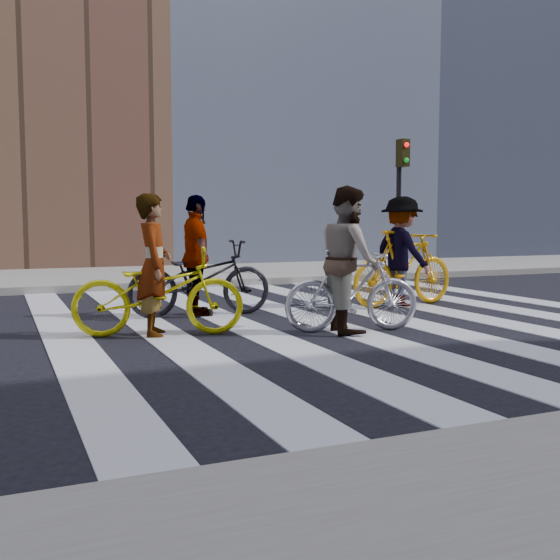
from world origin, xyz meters
TOP-DOWN VIEW (x-y plane):
  - ground at (0.00, 0.00)m, footprint 100.00×100.00m
  - sidewalk_far at (0.00, 7.50)m, footprint 100.00×5.00m
  - zebra_crosswalk at (0.00, 0.00)m, footprint 8.25×10.00m
  - traffic_signal at (4.40, 5.32)m, footprint 0.22×0.42m
  - bike_yellow_left at (-2.81, -0.34)m, footprint 2.14×1.18m
  - bike_silver_mid at (-0.54, -1.02)m, footprint 1.78×0.83m
  - bike_yellow_right at (1.46, 0.81)m, footprint 2.11×0.86m
  - bike_dark_rear at (-1.88, 1.05)m, footprint 2.13×0.83m
  - rider_left at (-2.86, -0.34)m, footprint 0.55×0.70m
  - rider_mid at (-0.59, -1.02)m, footprint 0.85×1.00m
  - rider_right at (1.41, 0.81)m, footprint 0.81×1.22m
  - rider_rear at (-1.93, 1.05)m, footprint 0.48×1.05m

SIDE VIEW (x-z plane):
  - ground at x=0.00m, z-range 0.00..0.00m
  - zebra_crosswalk at x=0.00m, z-range 0.00..0.01m
  - sidewalk_far at x=0.00m, z-range 0.00..0.15m
  - bike_silver_mid at x=-0.54m, z-range 0.00..1.03m
  - bike_yellow_left at x=-2.81m, z-range 0.00..1.07m
  - bike_dark_rear at x=-1.88m, z-range 0.00..1.10m
  - bike_yellow_right at x=1.46m, z-range 0.00..1.23m
  - rider_left at x=-2.86m, z-range 0.00..1.70m
  - rider_rear at x=-1.93m, z-range 0.00..1.75m
  - rider_right at x=1.41m, z-range 0.00..1.77m
  - rider_mid at x=-0.59m, z-range 0.00..1.80m
  - traffic_signal at x=4.40m, z-range 0.62..3.94m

